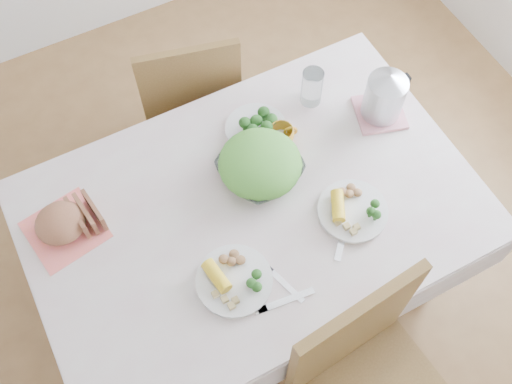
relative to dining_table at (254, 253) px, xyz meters
name	(u,v)px	position (x,y,z in m)	size (l,w,h in m)	color
floor	(254,286)	(0.00, 0.00, -0.38)	(3.60, 3.60, 0.00)	brown
dining_table	(254,253)	(0.00, 0.00, 0.00)	(1.40, 0.90, 0.75)	brown
tablecloth	(254,208)	(0.00, 0.00, 0.38)	(1.50, 1.00, 0.01)	beige
chair_far	(188,91)	(0.08, 0.78, 0.09)	(0.42, 0.42, 0.92)	brown
salad_bowl	(260,168)	(0.08, 0.11, 0.42)	(0.27, 0.27, 0.07)	white
dinner_plate_left	(234,281)	(-0.18, -0.21, 0.40)	(0.24, 0.24, 0.02)	white
dinner_plate_right	(353,211)	(0.28, -0.17, 0.40)	(0.24, 0.24, 0.02)	white
broccoli_plate	(256,129)	(0.15, 0.27, 0.40)	(0.22, 0.22, 0.02)	beige
napkin	(65,230)	(-0.59, 0.21, 0.39)	(0.23, 0.23, 0.00)	#FE7165
bread_loaf	(60,222)	(-0.59, 0.21, 0.45)	(0.17, 0.16, 0.10)	brown
yellow_mug	(281,135)	(0.21, 0.19, 0.42)	(0.09, 0.09, 0.07)	orange
glass_tumbler	(312,89)	(0.40, 0.30, 0.45)	(0.08, 0.08, 0.15)	white
pink_tray	(380,112)	(0.59, 0.13, 0.40)	(0.17, 0.17, 0.01)	pink
electric_kettle	(385,93)	(0.59, 0.13, 0.51)	(0.14, 0.14, 0.20)	#B2B5BA
fork_left	(285,284)	(-0.04, -0.29, 0.39)	(0.02, 0.16, 0.00)	silver
fork_right	(343,235)	(0.21, -0.23, 0.39)	(0.02, 0.19, 0.00)	silver
knife	(286,300)	(-0.06, -0.34, 0.39)	(0.02, 0.19, 0.00)	silver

